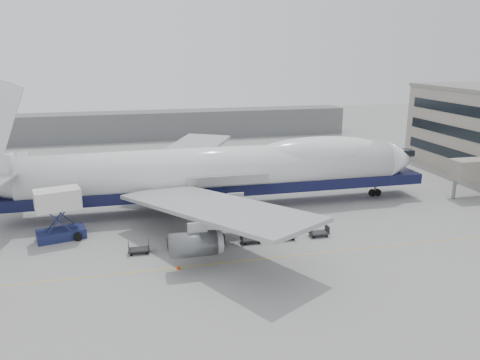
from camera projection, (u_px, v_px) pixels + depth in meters
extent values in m
plane|color=gray|center=(235.00, 240.00, 55.88)|extent=(260.00, 260.00, 0.00)
cube|color=gold|center=(248.00, 261.00, 50.26)|extent=(60.00, 0.15, 0.01)
cube|color=gray|center=(479.00, 169.00, 71.14)|extent=(9.00, 3.00, 3.00)
cylinder|color=slate|center=(454.00, 189.00, 71.04)|extent=(0.50, 0.50, 3.00)
cube|color=slate|center=(135.00, 126.00, 118.35)|extent=(110.00, 8.00, 7.00)
cylinder|color=white|center=(216.00, 170.00, 65.62)|extent=(52.00, 6.40, 6.40)
cube|color=#0E1134|center=(223.00, 187.00, 66.52)|extent=(60.00, 5.76, 1.50)
cone|color=white|center=(401.00, 159.00, 72.11)|extent=(6.00, 6.40, 6.40)
ellipsoid|color=white|center=(320.00, 152.00, 68.64)|extent=(20.67, 5.78, 4.56)
cube|color=#9EA0A3|center=(213.00, 207.00, 51.72)|extent=(20.35, 26.74, 2.26)
cube|color=#9EA0A3|center=(183.00, 154.00, 78.50)|extent=(20.35, 26.74, 2.26)
cylinder|color=#595B60|center=(163.00, 161.00, 82.84)|extent=(4.80, 2.60, 2.60)
cylinder|color=#595B60|center=(205.00, 172.00, 75.74)|extent=(4.80, 2.60, 2.60)
cylinder|color=#595B60|center=(232.00, 211.00, 56.99)|extent=(4.80, 2.60, 2.60)
cylinder|color=#595B60|center=(193.00, 244.00, 47.21)|extent=(4.80, 2.60, 2.60)
cylinder|color=slate|center=(375.00, 188.00, 72.40)|extent=(0.36, 0.36, 2.50)
cylinder|color=black|center=(375.00, 193.00, 72.58)|extent=(1.10, 0.45, 1.10)
cylinder|color=slate|center=(199.00, 208.00, 63.32)|extent=(0.36, 0.36, 2.50)
cylinder|color=black|center=(199.00, 213.00, 63.50)|extent=(1.10, 0.45, 1.10)
cylinder|color=slate|center=(193.00, 195.00, 68.94)|extent=(0.36, 0.36, 2.50)
cylinder|color=black|center=(193.00, 200.00, 69.13)|extent=(1.10, 0.45, 1.10)
cube|color=navy|center=(61.00, 234.00, 55.94)|extent=(5.98, 3.94, 1.21)
cube|color=silver|center=(57.00, 199.00, 54.77)|extent=(5.61, 4.04, 2.42)
cube|color=navy|center=(58.00, 220.00, 54.23)|extent=(3.81, 1.10, 4.32)
cube|color=navy|center=(61.00, 214.00, 56.49)|extent=(3.81, 1.10, 4.32)
cube|color=slate|center=(59.00, 195.00, 56.42)|extent=(2.88, 1.94, 0.15)
cylinder|color=black|center=(42.00, 240.00, 54.50)|extent=(0.99, 0.38, 0.99)
cylinder|color=black|center=(45.00, 233.00, 56.56)|extent=(0.99, 0.38, 0.99)
cylinder|color=black|center=(78.00, 237.00, 55.38)|extent=(0.99, 0.38, 0.99)
cylinder|color=black|center=(80.00, 230.00, 57.44)|extent=(0.99, 0.38, 0.99)
cone|color=#E1400B|center=(178.00, 267.00, 48.18)|extent=(0.38, 0.38, 0.59)
cube|color=#E1400B|center=(178.00, 269.00, 48.25)|extent=(0.40, 0.40, 0.03)
cube|color=#2D2D30|center=(139.00, 249.00, 51.97)|extent=(2.30, 1.35, 0.18)
cube|color=#2D2D30|center=(129.00, 247.00, 51.62)|extent=(0.08, 1.35, 0.90)
cube|color=#2D2D30|center=(149.00, 245.00, 52.11)|extent=(0.08, 1.35, 0.90)
cylinder|color=black|center=(131.00, 255.00, 51.35)|extent=(0.30, 0.12, 0.30)
cylinder|color=black|center=(131.00, 251.00, 52.38)|extent=(0.30, 0.12, 0.30)
cylinder|color=black|center=(147.00, 253.00, 51.73)|extent=(0.30, 0.12, 0.30)
cylinder|color=black|center=(147.00, 249.00, 52.76)|extent=(0.30, 0.12, 0.30)
cube|color=#2D2D30|center=(177.00, 246.00, 52.93)|extent=(2.30, 1.35, 0.18)
cube|color=#2D2D30|center=(168.00, 244.00, 52.58)|extent=(0.08, 1.35, 0.90)
cube|color=#2D2D30|center=(187.00, 242.00, 53.07)|extent=(0.08, 1.35, 0.90)
cylinder|color=black|center=(170.00, 251.00, 52.30)|extent=(0.30, 0.12, 0.30)
cylinder|color=black|center=(170.00, 247.00, 53.34)|extent=(0.30, 0.12, 0.30)
cylinder|color=black|center=(186.00, 250.00, 52.69)|extent=(0.30, 0.12, 0.30)
cylinder|color=black|center=(184.00, 246.00, 53.72)|extent=(0.30, 0.12, 0.30)
cube|color=#2D2D30|center=(215.00, 242.00, 53.89)|extent=(2.30, 1.35, 0.18)
cube|color=#2D2D30|center=(205.00, 240.00, 53.54)|extent=(0.08, 1.35, 0.90)
cube|color=#2D2D30|center=(224.00, 238.00, 54.03)|extent=(0.08, 1.35, 0.90)
cylinder|color=black|center=(208.00, 247.00, 53.26)|extent=(0.30, 0.12, 0.30)
cylinder|color=black|center=(207.00, 244.00, 54.29)|extent=(0.30, 0.12, 0.30)
cylinder|color=black|center=(223.00, 246.00, 53.64)|extent=(0.30, 0.12, 0.30)
cylinder|color=black|center=(221.00, 242.00, 54.67)|extent=(0.30, 0.12, 0.30)
cube|color=#2D2D30|center=(251.00, 239.00, 54.85)|extent=(2.30, 1.35, 0.18)
cube|color=#2D2D30|center=(241.00, 237.00, 54.50)|extent=(0.08, 1.35, 0.90)
cube|color=#2D2D30|center=(260.00, 235.00, 54.99)|extent=(0.08, 1.35, 0.90)
cylinder|color=black|center=(245.00, 244.00, 54.22)|extent=(0.30, 0.12, 0.30)
cylinder|color=black|center=(242.00, 240.00, 55.25)|extent=(0.30, 0.12, 0.30)
cylinder|color=black|center=(259.00, 243.00, 54.60)|extent=(0.30, 0.12, 0.30)
cylinder|color=black|center=(256.00, 239.00, 55.63)|extent=(0.30, 0.12, 0.30)
cube|color=#2D2D30|center=(285.00, 236.00, 55.81)|extent=(2.30, 1.35, 0.18)
cube|color=#2D2D30|center=(276.00, 234.00, 55.45)|extent=(0.08, 1.35, 0.90)
cube|color=#2D2D30|center=(294.00, 232.00, 55.95)|extent=(0.08, 1.35, 0.90)
cylinder|color=black|center=(280.00, 241.00, 55.18)|extent=(0.30, 0.12, 0.30)
cylinder|color=black|center=(277.00, 237.00, 56.21)|extent=(0.30, 0.12, 0.30)
cylinder|color=black|center=(293.00, 239.00, 55.56)|extent=(0.30, 0.12, 0.30)
cylinder|color=black|center=(290.00, 236.00, 56.59)|extent=(0.30, 0.12, 0.30)
cube|color=#2D2D30|center=(319.00, 233.00, 56.76)|extent=(2.30, 1.35, 0.18)
cube|color=#2D2D30|center=(310.00, 230.00, 56.41)|extent=(0.08, 1.35, 0.90)
cube|color=#2D2D30|center=(327.00, 229.00, 56.90)|extent=(0.08, 1.35, 0.90)
cylinder|color=black|center=(314.00, 237.00, 56.14)|extent=(0.30, 0.12, 0.30)
cylinder|color=black|center=(310.00, 234.00, 57.17)|extent=(0.30, 0.12, 0.30)
cylinder|color=black|center=(327.00, 236.00, 56.52)|extent=(0.30, 0.12, 0.30)
cylinder|color=black|center=(323.00, 233.00, 57.55)|extent=(0.30, 0.12, 0.30)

